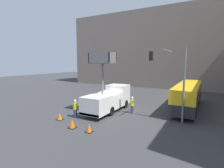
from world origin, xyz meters
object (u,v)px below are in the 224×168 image
(utility_truck, at_px, (109,98))
(road_worker_directing, at_px, (132,105))
(city_bus, at_px, (188,94))
(traffic_cone_mid_road, at_px, (72,124))
(traffic_light_pole, at_px, (173,73))
(road_worker_near_truck, at_px, (75,109))
(traffic_cone_near_truck, at_px, (89,128))
(traffic_cone_far_side, at_px, (60,116))

(utility_truck, height_order, road_worker_directing, utility_truck)
(city_bus, xyz_separation_m, traffic_cone_mid_road, (-8.00, -11.62, -1.42))
(road_worker_directing, relative_size, traffic_cone_mid_road, 2.48)
(road_worker_directing, bearing_deg, traffic_light_pole, -39.93)
(road_worker_near_truck, xyz_separation_m, traffic_cone_near_truck, (3.46, -2.35, -0.64))
(traffic_cone_near_truck, bearing_deg, traffic_light_pole, 48.40)
(traffic_cone_far_side, bearing_deg, traffic_light_pole, 26.82)
(road_worker_directing, bearing_deg, utility_truck, 159.92)
(utility_truck, distance_m, traffic_cone_far_side, 5.75)
(city_bus, bearing_deg, traffic_cone_near_truck, 149.53)
(traffic_light_pole, xyz_separation_m, road_worker_directing, (-4.22, 0.62, -3.69))
(road_worker_near_truck, bearing_deg, utility_truck, 121.90)
(city_bus, distance_m, road_worker_directing, 7.30)
(utility_truck, relative_size, traffic_cone_mid_road, 9.57)
(road_worker_directing, relative_size, traffic_cone_far_side, 2.62)
(traffic_cone_mid_road, relative_size, traffic_cone_far_side, 1.06)
(traffic_cone_near_truck, distance_m, traffic_cone_far_side, 4.48)
(road_worker_directing, xyz_separation_m, traffic_cone_near_truck, (-1.04, -6.54, -0.64))
(city_bus, bearing_deg, road_worker_near_truck, 131.44)
(road_worker_directing, height_order, traffic_cone_mid_road, road_worker_directing)
(utility_truck, bearing_deg, traffic_cone_far_side, -118.73)
(utility_truck, xyz_separation_m, traffic_light_pole, (6.91, -0.07, 3.09))
(utility_truck, xyz_separation_m, road_worker_directing, (2.69, 0.55, -0.60))
(city_bus, relative_size, traffic_cone_far_side, 15.94)
(utility_truck, xyz_separation_m, traffic_cone_near_truck, (1.64, -6.00, -1.23))
(utility_truck, relative_size, traffic_cone_near_truck, 11.06)
(traffic_cone_mid_road, bearing_deg, utility_truck, 88.26)
(traffic_light_pole, xyz_separation_m, road_worker_near_truck, (-8.73, -3.58, -3.69))
(utility_truck, bearing_deg, traffic_cone_near_truck, -74.66)
(city_bus, bearing_deg, traffic_cone_far_side, 132.63)
(traffic_light_pole, bearing_deg, utility_truck, 179.43)
(traffic_cone_near_truck, bearing_deg, road_worker_near_truck, 145.86)
(city_bus, relative_size, road_worker_near_truck, 6.09)
(road_worker_directing, distance_m, traffic_cone_near_truck, 6.66)
(utility_truck, bearing_deg, traffic_cone_mid_road, -91.74)
(road_worker_near_truck, bearing_deg, traffic_cone_far_side, -66.12)
(traffic_cone_mid_road, bearing_deg, traffic_cone_near_truck, -1.44)
(traffic_cone_mid_road, bearing_deg, road_worker_directing, 66.18)
(city_bus, relative_size, road_worker_directing, 6.08)
(utility_truck, distance_m, road_worker_near_truck, 4.12)
(traffic_cone_near_truck, distance_m, traffic_cone_mid_road, 1.83)
(road_worker_near_truck, relative_size, road_worker_directing, 1.00)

